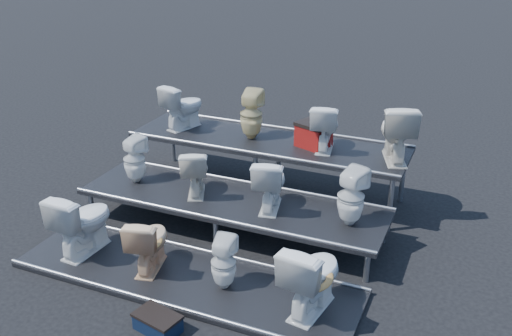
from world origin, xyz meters
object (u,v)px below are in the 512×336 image
at_px(toilet_4, 134,159).
at_px(toilet_10, 325,126).
at_px(toilet_1, 149,242).
at_px(toilet_11, 396,132).
at_px(toilet_2, 224,263).
at_px(toilet_7, 351,197).
at_px(toilet_0, 83,221).
at_px(toilet_3, 312,276).
at_px(toilet_5, 195,171).
at_px(step_stool, 158,324).
at_px(toilet_8, 183,106).
at_px(red_crate, 314,136).
at_px(toilet_6, 270,183).
at_px(toilet_9, 251,114).

relative_size(toilet_4, toilet_10, 0.98).
xyz_separation_m(toilet_1, toilet_11, (2.36, 2.60, 0.86)).
xyz_separation_m(toilet_2, toilet_7, (1.11, 1.30, 0.45)).
bearing_deg(toilet_1, toilet_10, -130.55).
xyz_separation_m(toilet_0, toilet_7, (3.06, 1.30, 0.35)).
relative_size(toilet_3, toilet_10, 1.22).
distance_m(toilet_3, toilet_5, 2.49).
bearing_deg(toilet_10, step_stool, 68.69).
bearing_deg(toilet_8, toilet_3, 156.92).
distance_m(toilet_3, toilet_8, 4.04).
height_order(toilet_7, red_crate, toilet_7).
relative_size(toilet_6, toilet_10, 1.03).
distance_m(toilet_0, toilet_6, 2.40).
xyz_separation_m(toilet_1, step_stool, (0.66, -0.89, -0.33)).
relative_size(toilet_1, toilet_2, 1.11).
bearing_deg(toilet_11, toilet_2, 42.79).
bearing_deg(toilet_0, toilet_11, -138.38).
relative_size(toilet_6, toilet_8, 1.00).
bearing_deg(step_stool, toilet_7, 68.93).
relative_size(toilet_11, step_stool, 1.77).
xyz_separation_m(toilet_10, toilet_11, (1.01, 0.00, 0.06)).
relative_size(toilet_6, toilet_7, 0.97).
bearing_deg(step_stool, red_crate, 93.75).
height_order(toilet_0, toilet_11, toilet_11).
bearing_deg(toilet_3, toilet_1, 8.71).
bearing_deg(toilet_5, toilet_8, -79.79).
distance_m(toilet_5, toilet_11, 2.80).
xyz_separation_m(toilet_1, toilet_2, (0.99, 0.00, -0.04)).
relative_size(toilet_6, red_crate, 1.61).
relative_size(toilet_2, toilet_6, 0.89).
relative_size(toilet_2, toilet_7, 0.86).
distance_m(toilet_8, toilet_10, 2.33).
bearing_deg(toilet_4, toilet_9, -119.07).
xyz_separation_m(toilet_2, toilet_9, (-0.79, 2.60, 0.86)).
distance_m(toilet_2, toilet_10, 2.75).
xyz_separation_m(toilet_1, toilet_6, (1.03, 1.30, 0.40)).
height_order(toilet_3, red_crate, red_crate).
bearing_deg(toilet_7, red_crate, -35.57).
relative_size(toilet_4, step_stool, 1.46).
xyz_separation_m(toilet_0, toilet_2, (1.95, 0.00, -0.10)).
xyz_separation_m(toilet_11, step_stool, (-1.70, -3.49, -1.19)).
relative_size(toilet_4, toilet_9, 0.91).
bearing_deg(toilet_7, toilet_9, -14.66).
height_order(toilet_2, step_stool, toilet_2).
height_order(toilet_4, toilet_8, toilet_8).
relative_size(toilet_3, toilet_4, 1.25).
height_order(toilet_0, toilet_5, toilet_5).
relative_size(toilet_1, toilet_4, 1.04).
height_order(toilet_0, toilet_8, toilet_8).
height_order(toilet_1, toilet_2, toilet_1).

